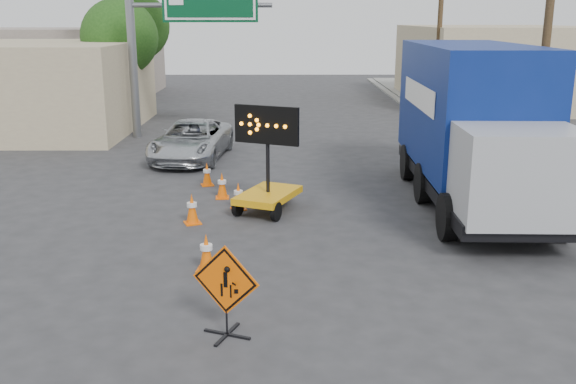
{
  "coord_description": "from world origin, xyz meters",
  "views": [
    {
      "loc": [
        0.02,
        -10.01,
        5.1
      ],
      "look_at": [
        0.08,
        2.64,
        1.65
      ],
      "focal_mm": 40.0,
      "sensor_mm": 36.0,
      "label": 1
    }
  ],
  "objects_px": {
    "box_truck": "(473,134)",
    "construction_sign": "(226,289)",
    "arrow_board": "(268,188)",
    "pickup_truck": "(192,140)"
  },
  "relations": [
    {
      "from": "construction_sign",
      "to": "arrow_board",
      "type": "relative_size",
      "value": 0.55
    },
    {
      "from": "arrow_board",
      "to": "box_truck",
      "type": "bearing_deg",
      "value": 31.18
    },
    {
      "from": "box_truck",
      "to": "arrow_board",
      "type": "bearing_deg",
      "value": -170.77
    },
    {
      "from": "construction_sign",
      "to": "box_truck",
      "type": "bearing_deg",
      "value": 73.57
    },
    {
      "from": "construction_sign",
      "to": "arrow_board",
      "type": "xyz_separation_m",
      "value": [
        0.51,
        7.07,
        -0.19
      ]
    },
    {
      "from": "box_truck",
      "to": "construction_sign",
      "type": "bearing_deg",
      "value": -126.76
    },
    {
      "from": "arrow_board",
      "to": "construction_sign",
      "type": "bearing_deg",
      "value": -70.65
    },
    {
      "from": "pickup_truck",
      "to": "box_truck",
      "type": "distance_m",
      "value": 10.57
    },
    {
      "from": "arrow_board",
      "to": "pickup_truck",
      "type": "xyz_separation_m",
      "value": [
        -3.0,
        6.69,
        0.06
      ]
    },
    {
      "from": "pickup_truck",
      "to": "arrow_board",
      "type": "bearing_deg",
      "value": -60.02
    }
  ]
}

